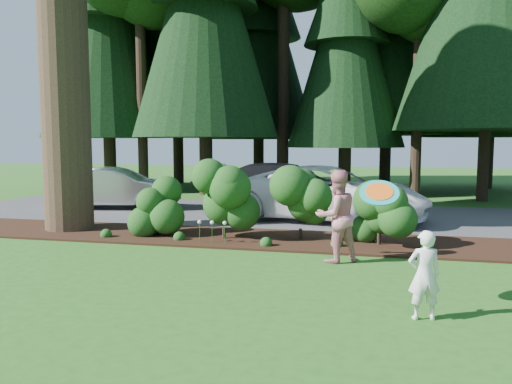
{
  "coord_description": "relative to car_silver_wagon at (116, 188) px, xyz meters",
  "views": [
    {
      "loc": [
        3.2,
        -8.28,
        2.34
      ],
      "look_at": [
        0.86,
        1.81,
        1.3
      ],
      "focal_mm": 35.0,
      "sensor_mm": 36.0,
      "label": 1
    }
  ],
  "objects": [
    {
      "name": "car_dark_suv",
      "position": [
        5.97,
        0.76,
        0.09
      ],
      "size": [
        5.68,
        2.66,
        1.6
      ],
      "primitive_type": "imported",
      "rotation": [
        0.0,
        0.0,
        1.65
      ],
      "color": "black",
      "rests_on": "driveway"
    },
    {
      "name": "car_silver_wagon",
      "position": [
        0.0,
        0.0,
        0.0
      ],
      "size": [
        4.53,
        2.33,
        1.42
      ],
      "primitive_type": "imported",
      "rotation": [
        0.0,
        0.0,
        1.77
      ],
      "color": "#ABABB0",
      "rests_on": "driveway"
    },
    {
      "name": "mulch_bed",
      "position": [
        5.49,
        -4.29,
        -0.72
      ],
      "size": [
        16.0,
        2.5,
        0.05
      ],
      "primitive_type": "cube",
      "color": "black",
      "rests_on": "ground"
    },
    {
      "name": "car_white_suv",
      "position": [
        7.47,
        -1.1,
        0.1
      ],
      "size": [
        6.22,
        3.72,
        1.62
      ],
      "primitive_type": "imported",
      "rotation": [
        0.0,
        0.0,
        1.38
      ],
      "color": "white",
      "rests_on": "driveway"
    },
    {
      "name": "lily_cluster",
      "position": [
        5.19,
        -5.14,
        -0.25
      ],
      "size": [
        0.69,
        0.09,
        0.57
      ],
      "color": "#154716",
      "rests_on": "ground"
    },
    {
      "name": "frisbee",
      "position": [
        8.8,
        -8.76,
        0.9
      ],
      "size": [
        0.55,
        0.46,
        0.33
      ],
      "color": "teal",
      "rests_on": "ground"
    },
    {
      "name": "ground",
      "position": [
        5.49,
        -7.54,
        -0.74
      ],
      "size": [
        80.0,
        80.0,
        0.0
      ],
      "primitive_type": "plane",
      "color": "#215518",
      "rests_on": "ground"
    },
    {
      "name": "shrub_row",
      "position": [
        6.26,
        -4.41,
        0.07
      ],
      "size": [
        6.53,
        1.6,
        1.61
      ],
      "color": "#154716",
      "rests_on": "ground"
    },
    {
      "name": "driveway",
      "position": [
        5.49,
        -0.04,
        -0.73
      ],
      "size": [
        22.0,
        6.0,
        0.03
      ],
      "primitive_type": "cube",
      "color": "#38383A",
      "rests_on": "ground"
    },
    {
      "name": "child",
      "position": [
        9.4,
        -9.07,
        -0.14
      ],
      "size": [
        0.49,
        0.39,
        1.19
      ],
      "primitive_type": "imported",
      "rotation": [
        0.0,
        0.0,
        3.4
      ],
      "color": "white",
      "rests_on": "ground"
    },
    {
      "name": "adult",
      "position": [
        8.04,
        -6.1,
        0.16
      ],
      "size": [
        1.11,
        1.07,
        1.8
      ],
      "primitive_type": "imported",
      "rotation": [
        0.0,
        0.0,
        3.76
      ],
      "color": "#C91A3E",
      "rests_on": "ground"
    }
  ]
}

